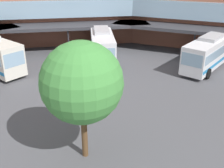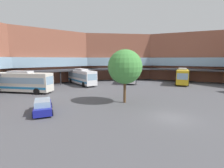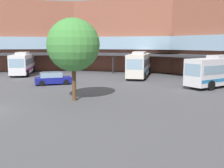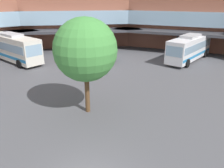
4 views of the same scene
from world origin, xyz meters
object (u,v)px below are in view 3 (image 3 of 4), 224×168
Objects in this scene: bus_4 at (139,64)px; plaza_tree at (73,45)px; bus_0 at (23,63)px; bus_1 at (222,71)px; parked_car at (53,79)px.

plaza_tree is (13.63, -13.42, 2.95)m from bus_4.
bus_0 is 1.00× the size of bus_4.
parked_car is at bearing -37.20° from bus_1.
bus_0 is 1.00× the size of bus_1.
plaza_tree reaches higher than bus_4.
bus_0 reaches higher than parked_car.
bus_1 is at bearing 95.27° from plaza_tree.
bus_4 is 2.38× the size of parked_car.
bus_1 reaches higher than bus_0.
bus_1 is 20.47m from parked_car.
plaza_tree is at bearing -10.69° from bus_4.
plaza_tree reaches higher than bus_0.
plaza_tree reaches higher than bus_1.
bus_1 is 12.87m from bus_4.
bus_0 is 13.63m from parked_car.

